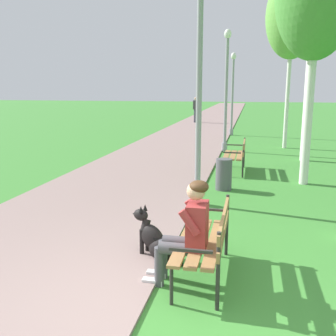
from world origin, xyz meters
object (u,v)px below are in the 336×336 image
park_bench_mid (237,153)px  lamp_post_far (232,93)px  dog_black (155,240)px  pedestrian_distant (196,110)px  lamp_post_mid (226,90)px  person_seated_on_near_bench (188,229)px  birch_tree_fifth (292,16)px  park_bench_near (208,237)px  litter_bin (224,174)px  lamp_post_near (199,79)px

park_bench_mid → lamp_post_far: 8.42m
park_bench_mid → dog_black: bearing=-98.3°
dog_black → pedestrian_distant: (-2.35, 20.10, 0.58)m
park_bench_mid → lamp_post_mid: bearing=99.4°
person_seated_on_near_bench → birch_tree_fifth: (1.91, 11.02, 4.04)m
park_bench_near → litter_bin: (-0.11, 4.16, -0.16)m
birch_tree_fifth → litter_bin: bearing=-105.3°
person_seated_on_near_bench → litter_bin: (0.10, 4.39, -0.33)m
park_bench_near → person_seated_on_near_bench: bearing=-132.5°
person_seated_on_near_bench → lamp_post_near: 3.59m
person_seated_on_near_bench → lamp_post_near: size_ratio=0.27×
lamp_post_near → lamp_post_mid: 6.66m
park_bench_near → lamp_post_near: 3.51m
lamp_post_near → lamp_post_far: size_ratio=1.21×
park_bench_mid → person_seated_on_near_bench: person_seated_on_near_bench is taller
park_bench_near → person_seated_on_near_bench: (-0.21, -0.23, 0.17)m
lamp_post_near → lamp_post_mid: (0.06, 6.65, -0.23)m
dog_black → birch_tree_fifth: size_ratio=0.13×
birch_tree_fifth → litter_bin: size_ratio=8.91×
park_bench_near → park_bench_mid: 6.15m
park_bench_near → lamp_post_mid: (-0.47, 9.57, 1.66)m
park_bench_near → pedestrian_distant: 20.72m
lamp_post_mid → pedestrian_distant: lamp_post_mid is taller
birch_tree_fifth → park_bench_near: bearing=-99.0°
dog_black → lamp_post_mid: size_ratio=0.19×
lamp_post_far → birch_tree_fifth: bearing=-58.8°
lamp_post_mid → lamp_post_far: bearing=90.3°
dog_black → lamp_post_near: size_ratio=0.17×
lamp_post_mid → litter_bin: size_ratio=5.99×
lamp_post_mid → birch_tree_fifth: 3.57m
park_bench_mid → birch_tree_fifth: birch_tree_fifth is taller
lamp_post_far → lamp_post_mid: bearing=-89.7°
birch_tree_fifth → pedestrian_distant: birch_tree_fifth is taller
park_bench_near → lamp_post_far: 14.51m
dog_black → lamp_post_mid: 9.39m
park_bench_near → dog_black: park_bench_near is taller
lamp_post_near → dog_black: bearing=-95.0°
pedestrian_distant → person_seated_on_near_bench: bearing=-82.1°
lamp_post_far → birch_tree_fifth: size_ratio=0.61×
park_bench_mid → lamp_post_far: size_ratio=0.39×
park_bench_near → dog_black: bearing=152.7°
lamp_post_mid → lamp_post_near: bearing=-90.5°
litter_bin → dog_black: bearing=-99.6°
park_bench_mid → dog_black: size_ratio=1.90×
lamp_post_near → lamp_post_far: lamp_post_near is taller
person_seated_on_near_bench → birch_tree_fifth: size_ratio=0.20×
litter_bin → park_bench_mid: bearing=84.1°
park_bench_near → pedestrian_distant: (-3.09, 20.48, 0.33)m
lamp_post_near → lamp_post_mid: size_ratio=1.11×
lamp_post_mid → birch_tree_fifth: size_ratio=0.67×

